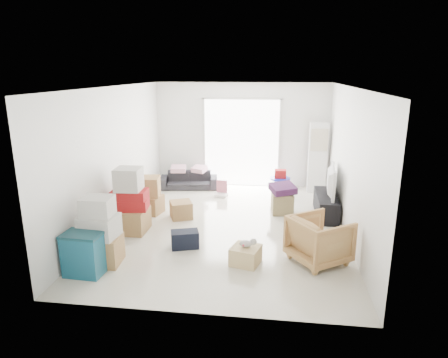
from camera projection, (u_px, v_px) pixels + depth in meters
room_shell at (228, 160)px, 7.58m from camera, size 4.98×6.48×3.18m
sliding_door at (241, 139)px, 10.46m from camera, size 2.10×0.04×2.33m
ac_tower at (318, 158)px, 10.00m from camera, size 0.45×0.30×1.75m
tv_console at (326, 205)px, 8.47m from camera, size 0.41×1.36×0.45m
television at (327, 192)px, 8.40m from camera, size 0.72×1.13×0.14m
sofa at (189, 177)px, 10.42m from camera, size 1.53×0.65×0.58m
pillow_left at (178, 164)px, 10.32m from camera, size 0.45×0.38×0.13m
pillow_right at (199, 165)px, 10.30m from camera, size 0.40×0.36×0.11m
armchair at (319, 238)px, 6.35m from camera, size 1.09×1.10×0.83m
storage_bins at (84, 254)px, 5.98m from camera, size 0.60×0.44×0.66m
box_stack_a at (100, 234)px, 6.28m from camera, size 0.63×0.54×1.11m
box_stack_b at (130, 204)px, 7.55m from camera, size 0.72×0.61×1.25m
box_stack_c at (149, 196)px, 8.57m from camera, size 0.61×0.54×0.80m
loose_box at (181, 210)px, 8.33m from camera, size 0.56×0.56×0.35m
duffel_bag at (185, 239)px, 6.94m from camera, size 0.53×0.41×0.30m
ottoman at (282, 203)px, 8.60m from camera, size 0.49×0.49×0.44m
blanket at (283, 190)px, 8.52m from camera, size 0.63×0.63×0.14m
kids_table at (280, 177)px, 9.84m from camera, size 0.50×0.50×0.63m
toy_walker at (222, 192)px, 9.80m from camera, size 0.32×0.29×0.39m
wood_crate at (246, 255)px, 6.36m from camera, size 0.53×0.53×0.29m
plush_bunny at (248, 243)px, 6.31m from camera, size 0.28×0.16×0.14m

